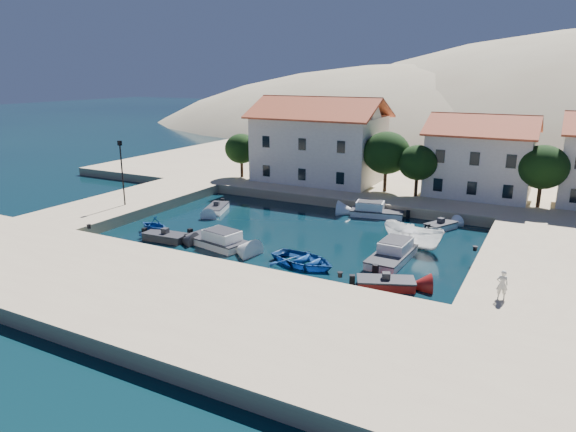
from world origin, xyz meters
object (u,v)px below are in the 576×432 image
(boat_east, at_px, (413,247))
(cabin_cruiser_south, at_px, (216,240))
(pedestrian, at_px, (502,284))
(building_mid, at_px, (481,154))
(building_left, at_px, (319,138))
(lamppost, at_px, (122,167))
(cabin_cruiser_east, at_px, (392,255))
(rowboat_south, at_px, (303,265))

(boat_east, bearing_deg, cabin_cruiser_south, 135.62)
(boat_east, bearing_deg, pedestrian, -122.78)
(building_mid, distance_m, cabin_cruiser_south, 29.76)
(building_left, height_order, building_mid, building_left)
(building_left, xyz_separation_m, cabin_cruiser_south, (1.76, -23.48, -5.46))
(lamppost, xyz_separation_m, boat_east, (27.31, 3.60, -4.75))
(building_mid, height_order, pedestrian, building_mid)
(cabin_cruiser_east, xyz_separation_m, boat_east, (0.55, 3.86, -0.48))
(rowboat_south, bearing_deg, boat_east, -25.38)
(building_left, xyz_separation_m, lamppost, (-11.50, -20.00, -1.18))
(lamppost, relative_size, cabin_cruiser_south, 1.09)
(boat_east, bearing_deg, building_mid, 11.68)
(lamppost, relative_size, rowboat_south, 1.22)
(pedestrian, bearing_deg, building_left, -61.24)
(boat_east, distance_m, pedestrian, 12.19)
(cabin_cruiser_south, relative_size, pedestrian, 3.31)
(building_left, xyz_separation_m, building_mid, (18.00, 1.00, -0.71))
(cabin_cruiser_south, bearing_deg, boat_east, 38.23)
(rowboat_south, relative_size, pedestrian, 2.98)
(building_mid, relative_size, cabin_cruiser_east, 1.83)
(building_mid, xyz_separation_m, boat_east, (-2.19, -17.40, -5.22))
(lamppost, height_order, cabin_cruiser_east, lamppost)
(building_mid, height_order, cabin_cruiser_south, building_mid)
(lamppost, height_order, rowboat_south, lamppost)
(building_mid, distance_m, boat_east, 18.30)
(rowboat_south, height_order, cabin_cruiser_east, cabin_cruiser_east)
(cabin_cruiser_east, bearing_deg, boat_east, -5.83)
(building_mid, distance_m, pedestrian, 27.57)
(lamppost, distance_m, cabin_cruiser_east, 27.10)
(lamppost, height_order, boat_east, lamppost)
(building_left, height_order, boat_east, building_left)
(boat_east, bearing_deg, cabin_cruiser_east, -169.26)
(rowboat_south, distance_m, cabin_cruiser_east, 6.59)
(cabin_cruiser_south, distance_m, cabin_cruiser_east, 13.87)
(building_mid, height_order, cabin_cruiser_east, building_mid)
(cabin_cruiser_south, bearing_deg, pedestrian, 5.20)
(rowboat_south, distance_m, boat_east, 9.67)
(lamppost, relative_size, cabin_cruiser_east, 1.09)
(building_left, distance_m, lamppost, 23.10)
(building_left, relative_size, lamppost, 2.36)
(building_mid, height_order, rowboat_south, building_mid)
(building_mid, bearing_deg, cabin_cruiser_south, -123.56)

